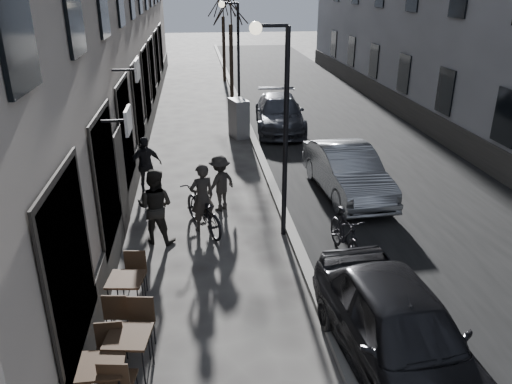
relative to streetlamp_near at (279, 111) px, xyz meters
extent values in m
cube|color=black|center=(4.02, 10.00, -3.16)|extent=(7.30, 60.00, 0.00)
cube|color=slate|center=(0.37, 10.00, -3.10)|extent=(0.25, 60.00, 0.12)
cylinder|color=black|center=(0.17, 0.00, -0.66)|extent=(0.12, 0.12, 5.00)
cylinder|color=black|center=(-0.18, 0.00, 1.84)|extent=(0.70, 0.08, 0.08)
sphere|color=#FFF2CC|center=(-0.53, 0.00, 1.79)|extent=(0.28, 0.28, 0.28)
cylinder|color=black|center=(0.17, 12.00, -0.66)|extent=(0.12, 0.12, 5.00)
cylinder|color=black|center=(-0.18, 12.00, 1.84)|extent=(0.70, 0.08, 0.08)
sphere|color=#FFF2CC|center=(-0.53, 12.00, 1.79)|extent=(0.28, 0.28, 0.28)
cylinder|color=black|center=(0.07, 15.00, -1.21)|extent=(0.20, 0.20, 3.90)
cylinder|color=black|center=(0.07, 21.00, -1.21)|extent=(0.20, 0.20, 3.90)
cube|color=#2E2114|center=(-3.40, -5.13, -2.39)|extent=(0.65, 0.65, 0.04)
cylinder|color=black|center=(-3.68, -4.86, -2.78)|extent=(0.03, 0.03, 0.75)
cylinder|color=black|center=(-3.13, -4.85, -2.78)|extent=(0.03, 0.03, 0.75)
cube|color=#2E2114|center=(-3.08, -4.56, -2.36)|extent=(0.76, 0.76, 0.04)
cylinder|color=black|center=(-3.40, -4.79, -2.77)|extent=(0.03, 0.03, 0.78)
cylinder|color=black|center=(-2.85, -4.88, -2.77)|extent=(0.03, 0.03, 0.78)
cylinder|color=black|center=(-3.32, -4.24, -2.77)|extent=(0.03, 0.03, 0.78)
cylinder|color=black|center=(-2.76, -4.32, -2.77)|extent=(0.03, 0.03, 0.78)
cube|color=#2E2114|center=(-3.32, -2.86, -2.39)|extent=(0.72, 0.72, 0.04)
cylinder|color=black|center=(-3.62, -3.09, -2.79)|extent=(0.02, 0.02, 0.75)
cylinder|color=black|center=(-3.09, -3.16, -2.79)|extent=(0.02, 0.02, 0.75)
cylinder|color=black|center=(-3.55, -2.56, -2.79)|extent=(0.02, 0.02, 0.75)
cylinder|color=black|center=(-3.02, -2.63, -2.79)|extent=(0.02, 0.02, 0.75)
cube|color=slate|center=(-0.15, 8.64, -2.39)|extent=(0.81, 1.14, 1.54)
imported|color=black|center=(-1.81, 0.51, -2.62)|extent=(1.44, 2.18, 1.08)
imported|color=#2A2724|center=(-1.81, 0.51, -2.27)|extent=(0.76, 0.64, 1.77)
imported|color=black|center=(-2.94, 0.01, -2.23)|extent=(1.08, 0.95, 1.86)
imported|color=#262422|center=(-1.31, 1.67, -2.38)|extent=(1.15, 1.10, 1.57)
imported|color=black|center=(-3.43, 3.16, -2.30)|extent=(1.09, 0.80, 1.72)
imported|color=black|center=(1.17, -4.89, -2.41)|extent=(2.12, 4.55, 1.51)
imported|color=#9A9DA2|center=(2.47, 2.34, -2.44)|extent=(1.80, 4.45, 1.44)
imported|color=#383A42|center=(1.67, 9.54, -2.46)|extent=(2.40, 5.00, 1.40)
imported|color=black|center=(1.37, -1.26, -2.61)|extent=(0.67, 1.87, 1.10)
camera|label=1|loc=(-1.89, -10.99, 2.71)|focal=35.00mm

